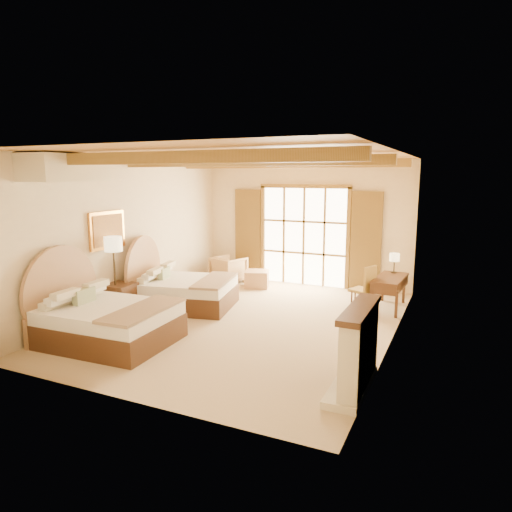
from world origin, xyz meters
The scene contains 19 objects.
floor centered at (0.00, 0.00, 0.00)m, with size 7.00×7.00×0.00m, color #CDB68A.
wall_back centered at (0.00, 3.50, 1.60)m, with size 5.50×5.50×0.00m, color beige.
wall_left centered at (-2.75, 0.00, 1.60)m, with size 7.00×7.00×0.00m, color beige.
wall_right centered at (2.75, 0.00, 1.60)m, with size 7.00×7.00×0.00m, color beige.
ceiling centered at (0.00, 0.00, 3.20)m, with size 7.00×7.00×0.00m, color #BC803C.
ceiling_beams centered at (0.00, 0.00, 3.08)m, with size 5.39×4.60×0.18m, color olive, non-canonical shape.
french_doors centered at (0.00, 3.44, 1.25)m, with size 3.95×0.08×2.60m.
fireplace centered at (2.60, -2.00, 0.51)m, with size 0.46×1.40×1.16m.
painting centered at (-2.70, -0.75, 1.75)m, with size 0.06×0.95×0.75m.
canopy_valance centered at (-2.40, -2.00, 2.95)m, with size 0.70×1.40×0.45m, color beige.
bed_near centered at (-1.81, -1.99, 0.43)m, with size 2.20×1.70×1.41m.
bed_far centered at (-1.80, 0.36, 0.41)m, with size 2.33×1.93×1.34m.
nightstand centered at (-2.49, -0.74, 0.33)m, with size 0.56×0.56×0.67m, color #472916.
floor_lamp centered at (-2.50, -0.83, 1.40)m, with size 0.35×0.35×1.64m.
armchair centered at (-1.86, 2.77, 0.35)m, with size 0.76×0.78×0.71m, color #AC824D.
ottoman centered at (-0.97, 2.64, 0.21)m, with size 0.58×0.58×0.42m, color #AB7051.
desk centered at (2.41, 2.06, 0.37)m, with size 0.64×1.32×0.70m.
desk_chair centered at (1.91, 1.74, 0.30)m, with size 0.56×0.55×0.97m.
desk_lamp centered at (2.41, 2.56, 1.02)m, with size 0.22×0.22×0.44m.
Camera 1 is at (3.75, -7.73, 2.83)m, focal length 32.00 mm.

